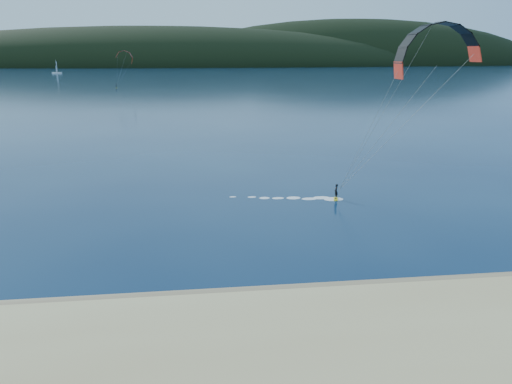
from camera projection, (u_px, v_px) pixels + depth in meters
ground at (185, 344)px, 24.48m from camera, size 1800.00×1800.00×0.00m
wet_sand at (186, 300)px, 28.76m from camera, size 220.00×2.50×0.10m
headland at (194, 66)px, 736.96m from camera, size 1200.00×310.00×140.00m
kitesurfer_near at (429, 72)px, 40.87m from camera, size 20.71×9.04×15.93m
kitesurfer_far at (124, 60)px, 212.96m from camera, size 9.41×6.89×15.62m
sailboat at (57, 73)px, 400.75m from camera, size 7.70×4.98×11.00m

